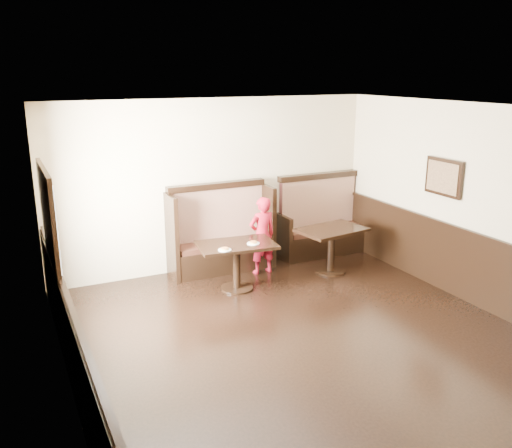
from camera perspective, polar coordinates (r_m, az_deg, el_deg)
ground at (r=6.49m, az=7.61°, el=-13.97°), size 7.00×7.00×0.00m
room_shell at (r=6.26m, az=4.10°, el=-8.16°), size 7.00×7.00×7.00m
booth_main at (r=8.98m, az=-3.78°, el=-1.57°), size 1.75×0.72×1.45m
booth_neighbor at (r=9.85m, az=6.81°, el=-0.35°), size 1.65×0.72×1.45m
table_main at (r=8.13m, az=-2.06°, el=-3.20°), size 1.22×0.84×0.73m
table_neighbor at (r=8.91m, az=7.95°, el=-1.64°), size 1.16×0.85×0.74m
child at (r=8.76m, az=0.65°, el=-1.21°), size 0.48×0.33×1.28m
pizza_plate_left at (r=7.78m, az=-3.31°, el=-2.67°), size 0.19×0.19×0.04m
pizza_plate_right at (r=8.06m, az=-0.29°, el=-1.99°), size 0.19×0.19×0.04m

